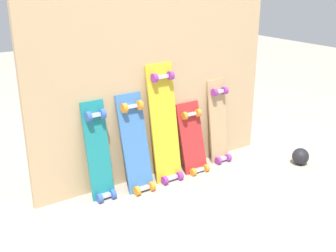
# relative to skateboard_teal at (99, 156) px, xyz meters

# --- Properties ---
(ground_plane) EXTENTS (12.00, 12.00, 0.00)m
(ground_plane) POSITION_rel_skateboard_teal_xyz_m (0.53, 0.03, -0.30)
(ground_plane) COLOR #A89E8E
(plywood_wall_panel) EXTENTS (1.93, 0.04, 1.78)m
(plywood_wall_panel) POSITION_rel_skateboard_teal_xyz_m (0.53, 0.10, 0.59)
(plywood_wall_panel) COLOR tan
(plywood_wall_panel) RESTS_ON ground
(skateboard_teal) EXTENTS (0.16, 0.19, 0.73)m
(skateboard_teal) POSITION_rel_skateboard_teal_xyz_m (0.00, 0.00, 0.00)
(skateboard_teal) COLOR #197A7F
(skateboard_teal) RESTS_ON ground
(skateboard_blue) EXTENTS (0.19, 0.24, 0.74)m
(skateboard_blue) POSITION_rel_skateboard_teal_xyz_m (0.27, -0.03, 0.00)
(skateboard_blue) COLOR #386BAD
(skateboard_blue) RESTS_ON ground
(skateboard_yellow) EXTENTS (0.22, 0.22, 0.92)m
(skateboard_yellow) POSITION_rel_skateboard_teal_xyz_m (0.52, -0.01, 0.09)
(skateboard_yellow) COLOR gold
(skateboard_yellow) RESTS_ON ground
(skateboard_red) EXTENTS (0.20, 0.22, 0.59)m
(skateboard_red) POSITION_rel_skateboard_teal_xyz_m (0.77, -0.02, -0.07)
(skateboard_red) COLOR #B22626
(skateboard_red) RESTS_ON ground
(skateboard_natural) EXTENTS (0.17, 0.17, 0.73)m
(skateboard_natural) POSITION_rel_skateboard_teal_xyz_m (1.05, 0.01, -0.00)
(skateboard_natural) COLOR tan
(skateboard_natural) RESTS_ON ground
(rubber_ball) EXTENTS (0.13, 0.13, 0.13)m
(rubber_ball) POSITION_rel_skateboard_teal_xyz_m (1.54, -0.43, -0.24)
(rubber_ball) COLOR black
(rubber_ball) RESTS_ON ground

